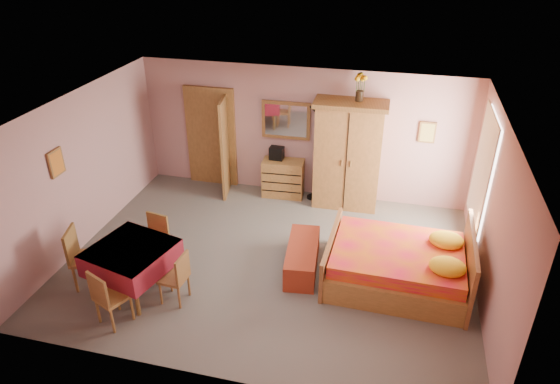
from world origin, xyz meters
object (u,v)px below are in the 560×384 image
(chair_south, at_px, (112,296))
(chair_north, at_px, (153,242))
(sunflower_vase, at_px, (360,87))
(dining_table, at_px, (134,270))
(floor_lamp, at_px, (314,154))
(chair_west, at_px, (88,258))
(chair_east, at_px, (173,277))
(wall_mirror, at_px, (286,120))
(stereo, at_px, (277,153))
(wardrobe, at_px, (348,155))
(bench, at_px, (302,257))
(chest_of_drawers, at_px, (283,178))
(bed, at_px, (398,255))

(chair_south, xyz_separation_m, chair_north, (-0.07, 1.34, -0.01))
(sunflower_vase, xyz_separation_m, dining_table, (-2.85, -3.48, -1.98))
(floor_lamp, distance_m, chair_west, 4.53)
(sunflower_vase, bearing_deg, dining_table, -129.30)
(floor_lamp, xyz_separation_m, chair_east, (-1.40, -3.56, -0.56))
(wall_mirror, bearing_deg, stereo, -135.24)
(wardrobe, bearing_deg, chair_south, -124.46)
(bench, xyz_separation_m, chair_east, (-1.67, -1.20, 0.20))
(dining_table, bearing_deg, stereo, 69.81)
(sunflower_vase, relative_size, chair_south, 0.58)
(chair_west, distance_m, chair_east, 1.40)
(sunflower_vase, distance_m, chair_north, 4.45)
(sunflower_vase, height_order, bench, sunflower_vase)
(wall_mirror, bearing_deg, chest_of_drawers, -91.12)
(chest_of_drawers, bearing_deg, floor_lamp, -0.12)
(chair_south, xyz_separation_m, chair_west, (-0.78, 0.64, 0.05))
(wardrobe, relative_size, chair_south, 2.39)
(floor_lamp, xyz_separation_m, chair_west, (-2.80, -3.54, -0.47))
(wardrobe, xyz_separation_m, bed, (1.08, -2.24, -0.56))
(stereo, height_order, chair_west, stereo)
(chair_east, bearing_deg, bed, -64.42)
(sunflower_vase, relative_size, chair_east, 0.63)
(chair_east, bearing_deg, wall_mirror, -7.72)
(chair_east, bearing_deg, wardrobe, -26.52)
(stereo, relative_size, chair_north, 0.31)
(floor_lamp, bearing_deg, chair_south, -115.78)
(floor_lamp, xyz_separation_m, bed, (1.74, -2.33, -0.47))
(chest_of_drawers, xyz_separation_m, stereo, (-0.15, 0.06, 0.51))
(chair_south, bearing_deg, floor_lamp, 87.64)
(wall_mirror, height_order, chair_west, wall_mirror)
(dining_table, height_order, chair_east, chair_east)
(floor_lamp, relative_size, chair_north, 2.22)
(dining_table, xyz_separation_m, chair_east, (0.66, -0.04, 0.01))
(bench, bearing_deg, bed, 1.05)
(wardrobe, height_order, dining_table, wardrobe)
(bed, relative_size, chair_west, 2.16)
(chest_of_drawers, relative_size, bed, 0.38)
(wardrobe, height_order, chair_south, wardrobe)
(wardrobe, bearing_deg, chair_west, -136.35)
(wall_mirror, xyz_separation_m, bed, (2.35, -2.50, -1.05))
(chair_west, bearing_deg, bed, 88.55)
(wardrobe, xyz_separation_m, chair_west, (-3.46, -3.45, -0.56))
(sunflower_vase, bearing_deg, bed, -67.47)
(sunflower_vase, bearing_deg, bench, -102.60)
(stereo, xyz_separation_m, bench, (1.03, -2.37, -0.69))
(wall_mirror, relative_size, chair_east, 1.18)
(wall_mirror, bearing_deg, chair_east, -103.01)
(dining_table, xyz_separation_m, chair_south, (0.05, -0.66, 0.05))
(chest_of_drawers, bearing_deg, wardrobe, -5.91)
(chest_of_drawers, distance_m, chair_north, 3.16)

